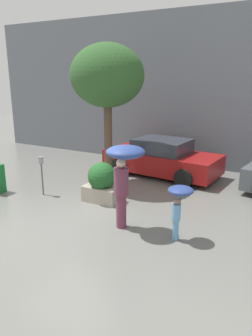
{
  "coord_description": "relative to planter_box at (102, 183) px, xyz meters",
  "views": [
    {
      "loc": [
        4.96,
        -6.18,
        3.57
      ],
      "look_at": [
        0.64,
        1.6,
        1.05
      ],
      "focal_mm": 35.0,
      "sensor_mm": 36.0,
      "label": 1
    }
  ],
  "objects": [
    {
      "name": "building_facade",
      "position": [
        0.03,
        5.14,
        2.42
      ],
      "size": [
        18.0,
        0.3,
        6.0
      ],
      "color": "slate",
      "rests_on": "ground"
    },
    {
      "name": "person_adult",
      "position": [
        1.43,
        -1.24,
        0.96
      ],
      "size": [
        0.9,
        0.9,
        2.05
      ],
      "rotation": [
        0.0,
        0.0,
        -0.35
      ],
      "color": "brown",
      "rests_on": "ground"
    },
    {
      "name": "planter_box",
      "position": [
        0.0,
        0.0,
        0.0
      ],
      "size": [
        1.07,
        0.82,
        1.18
      ],
      "color": "#9E9384",
      "rests_on": "ground"
    },
    {
      "name": "street_tree",
      "position": [
        -0.72,
        1.52,
        2.96
      ],
      "size": [
        2.35,
        2.35,
        4.57
      ],
      "color": "brown",
      "rests_on": "ground"
    },
    {
      "name": "parked_car_near",
      "position": [
        0.47,
        3.32,
        0.05
      ],
      "size": [
        4.31,
        2.3,
        1.34
      ],
      "rotation": [
        0.0,
        0.0,
        1.48
      ],
      "color": "maroon",
      "rests_on": "ground"
    },
    {
      "name": "ground_plane",
      "position": [
        0.03,
        -1.36,
        -0.58
      ],
      "size": [
        40.0,
        40.0,
        0.0
      ],
      "primitive_type": "plane",
      "color": "slate"
    },
    {
      "name": "person_child",
      "position": [
        2.76,
        -1.13,
        0.39
      ],
      "size": [
        0.57,
        0.57,
        1.26
      ],
      "rotation": [
        0.0,
        0.0,
        0.89
      ],
      "color": "#669ED1",
      "rests_on": "ground"
    },
    {
      "name": "parking_meter",
      "position": [
        -1.9,
        -0.43,
        0.3
      ],
      "size": [
        0.14,
        0.14,
        1.21
      ],
      "color": "#595B60",
      "rests_on": "ground"
    }
  ]
}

